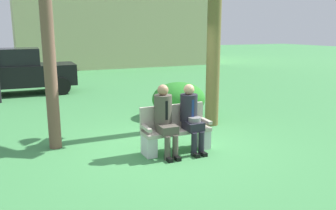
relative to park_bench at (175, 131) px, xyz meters
name	(u,v)px	position (x,y,z in m)	size (l,w,h in m)	color
ground_plane	(170,146)	(0.00, 0.25, -0.40)	(80.00, 80.00, 0.00)	#408949
park_bench	(175,131)	(0.00, 0.00, 0.00)	(1.36, 0.44, 0.90)	#B7AD9E
seated_man_left	(165,116)	(-0.28, -0.11, 0.35)	(0.34, 0.72, 1.34)	#4C473D
seated_man_right	(191,115)	(0.27, -0.12, 0.33)	(0.34, 0.72, 1.31)	#23232D
shrub_near_bench	(179,99)	(1.32, 2.53, 0.07)	(1.49, 1.37, 0.93)	#297E27
parked_car_near	(19,72)	(-2.56, 7.91, 0.44)	(3.95, 1.80, 1.68)	black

